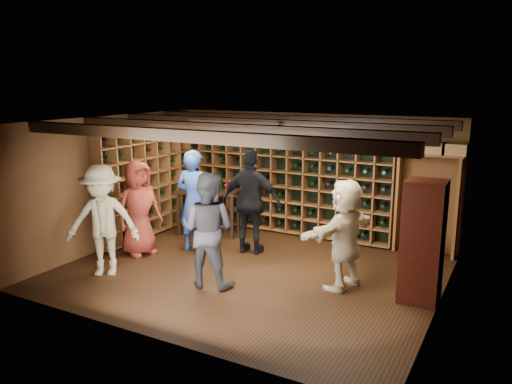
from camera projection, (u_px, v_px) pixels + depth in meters
The scene contains 13 objects.
ground at pixel (249, 272), 8.35m from camera, with size 6.00×6.00×0.00m, color black.
room_shell at pixel (250, 126), 7.88m from camera, with size 6.00×6.00×6.00m.
wine_rack_back at pixel (281, 178), 10.35m from camera, with size 4.65×0.30×2.20m.
wine_rack_left at pixel (147, 181), 10.13m from camera, with size 0.30×2.65×2.20m.
crate_shelf at pixel (430, 170), 8.88m from camera, with size 1.20×0.32×2.07m.
display_cabinet at pixel (422, 244), 7.07m from camera, with size 0.55×0.50×1.75m.
man_blue_shirt at pixel (194, 201), 9.22m from camera, with size 0.70×0.46×1.91m, color navy.
man_grey_suit at pixel (207, 230), 7.62m from camera, with size 0.87×0.68×1.79m, color black.
guest_red_floral at pixel (139, 208), 9.04m from camera, with size 0.85×0.55×1.74m, color maroon.
guest_woman_black at pixel (251, 202), 9.09m from camera, with size 1.13×0.47×1.93m, color black.
guest_khaki at pixel (103, 221), 8.06m from camera, with size 1.18×0.68×1.82m, color gray.
guest_beige at pixel (345, 234), 7.54m from camera, with size 1.58×0.50×1.70m, color tan.
tasting_table at pixel (208, 196), 10.30m from camera, with size 1.35×0.93×1.21m.
Camera 1 is at (3.86, -6.86, 3.09)m, focal length 35.00 mm.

